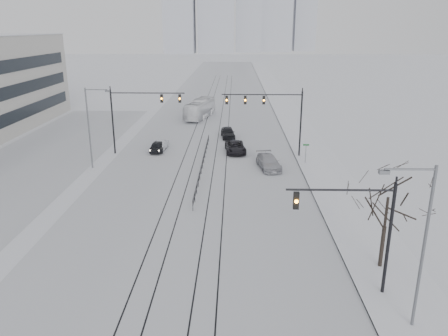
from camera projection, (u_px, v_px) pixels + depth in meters
road at (215, 117)px, 77.66m from camera, size 22.00×260.00×0.02m
sidewalk_east at (291, 117)px, 77.33m from camera, size 5.00×260.00×0.16m
curb at (277, 117)px, 77.39m from camera, size 0.10×260.00×0.12m
parking_strip at (45, 155)px, 54.33m from camera, size 14.00×60.00×0.03m
tram_rails at (208, 145)px, 58.63m from camera, size 5.30×180.00×0.01m
skyline at (238, 1)px, 271.38m from camera, size 96.00×48.00×72.00m
traffic_mast_near at (362, 224)px, 24.64m from camera, size 6.10×0.37×7.00m
traffic_mast_ne at (273, 110)px, 51.92m from camera, size 9.60×0.37×8.00m
traffic_mast_nw at (136, 110)px, 53.31m from camera, size 9.10×0.37×8.00m
street_light_east at (419, 238)px, 21.54m from camera, size 2.73×0.25×9.00m
street_light_west at (91, 123)px, 47.80m from camera, size 2.73×0.25×9.00m
bare_tree at (387, 205)px, 27.46m from camera, size 4.40×4.40×6.10m
median_fence at (203, 164)px, 48.96m from camera, size 0.06×24.00×1.00m
street_sign at (306, 151)px, 50.26m from camera, size 0.70×0.06×2.40m
sedan_sb_inner at (158, 146)px, 55.67m from camera, size 1.82×4.19×1.40m
sedan_sb_outer at (161, 144)px, 56.79m from camera, size 1.59×3.83×1.23m
sedan_nb_front at (235, 147)px, 55.14m from camera, size 2.87×5.32×1.42m
sedan_nb_right at (269, 162)px, 48.88m from camera, size 2.99×5.44×1.49m
sedan_nb_far at (228, 133)px, 62.53m from camera, size 2.32×4.69×1.54m
box_truck at (200, 109)px, 76.19m from camera, size 4.91×11.56×3.14m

